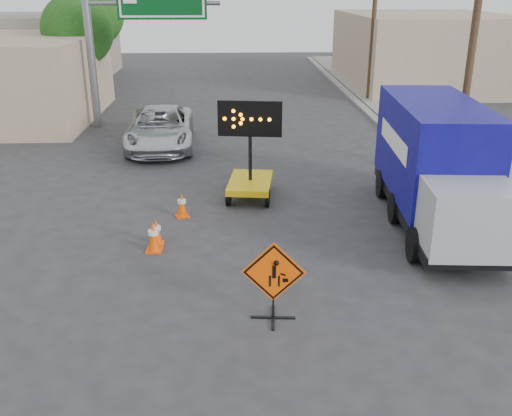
{
  "coord_description": "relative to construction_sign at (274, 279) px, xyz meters",
  "views": [
    {
      "loc": [
        -0.05,
        -9.31,
        6.37
      ],
      "look_at": [
        0.48,
        3.03,
        1.52
      ],
      "focal_mm": 40.0,
      "sensor_mm": 36.0,
      "label": 1
    }
  ],
  "objects": [
    {
      "name": "cone_c",
      "position": [
        -2.28,
        5.62,
        -0.53
      ],
      "size": [
        0.48,
        0.48,
        0.75
      ],
      "rotation": [
        0.0,
        0.0,
        0.31
      ],
      "color": "#F94F05",
      "rests_on": "ground"
    },
    {
      "name": "tree_left_far",
      "position": [
        -9.73,
        29.29,
        3.7
      ],
      "size": [
        4.1,
        4.1,
        6.66
      ],
      "color": "#4F3722",
      "rests_on": "ground"
    },
    {
      "name": "curb_right",
      "position": [
        6.47,
        14.29,
        -0.84
      ],
      "size": [
        0.4,
        60.0,
        0.12
      ],
      "primitive_type": "cube",
      "color": "gray",
      "rests_on": "ground"
    },
    {
      "name": "tree_left_near",
      "position": [
        -8.73,
        21.29,
        3.26
      ],
      "size": [
        3.71,
        3.71,
        6.03
      ],
      "color": "#4F3722",
      "rests_on": "ground"
    },
    {
      "name": "building_right_far",
      "position": [
        12.27,
        29.29,
        1.4
      ],
      "size": [
        10.0,
        14.0,
        4.6
      ],
      "primitive_type": "cube",
      "color": "tan",
      "rests_on": "ground"
    },
    {
      "name": "sidewalk_right",
      "position": [
        8.77,
        14.29,
        -0.83
      ],
      "size": [
        4.0,
        60.0,
        0.15
      ],
      "primitive_type": "cube",
      "color": "gray",
      "rests_on": "ground"
    },
    {
      "name": "ground",
      "position": [
        -0.73,
        -0.71,
        -0.9
      ],
      "size": [
        100.0,
        100.0,
        0.0
      ],
      "primitive_type": "plane",
      "color": "#2D2D30",
      "rests_on": "ground"
    },
    {
      "name": "utility_pole_near",
      "position": [
        7.27,
        9.29,
        3.78
      ],
      "size": [
        1.8,
        0.26,
        9.0
      ],
      "color": "#4F3722",
      "rests_on": "ground"
    },
    {
      "name": "box_truck",
      "position": [
        4.82,
        4.81,
        0.64
      ],
      "size": [
        2.69,
        7.28,
        3.39
      ],
      "rotation": [
        0.0,
        0.0,
        -0.08
      ],
      "color": "black",
      "rests_on": "ground"
    },
    {
      "name": "utility_pole_far",
      "position": [
        7.27,
        23.29,
        3.78
      ],
      "size": [
        1.8,
        0.26,
        9.0
      ],
      "color": "#4F3722",
      "rests_on": "ground"
    },
    {
      "name": "cone_b",
      "position": [
        -2.8,
        3.72,
        -0.54
      ],
      "size": [
        0.37,
        0.37,
        0.72
      ],
      "rotation": [
        0.0,
        0.0,
        0.03
      ],
      "color": "#F94F05",
      "rests_on": "ground"
    },
    {
      "name": "storefront_left_far",
      "position": [
        -15.73,
        33.29,
        1.3
      ],
      "size": [
        12.0,
        10.0,
        4.4
      ],
      "primitive_type": "cube",
      "color": "gray",
      "rests_on": "ground"
    },
    {
      "name": "arrow_board",
      "position": [
        -0.22,
        7.17,
        -0.21
      ],
      "size": [
        1.97,
        2.34,
        3.12
      ],
      "rotation": [
        0.0,
        0.0,
        -0.13
      ],
      "color": "yellow",
      "rests_on": "ground"
    },
    {
      "name": "cone_a",
      "position": [
        -2.82,
        3.31,
        -0.49
      ],
      "size": [
        0.43,
        0.43,
        0.82
      ],
      "rotation": [
        0.0,
        0.0,
        -0.03
      ],
      "color": "#F94F05",
      "rests_on": "ground"
    },
    {
      "name": "pickup_truck",
      "position": [
        -3.76,
        13.46,
        -0.09
      ],
      "size": [
        2.98,
        5.94,
        1.61
      ],
      "primitive_type": "imported",
      "rotation": [
        0.0,
        0.0,
        0.05
      ],
      "color": "silver",
      "rests_on": "ground"
    },
    {
      "name": "construction_sign",
      "position": [
        0.0,
        0.0,
        0.0
      ],
      "size": [
        1.29,
        0.91,
        1.71
      ],
      "rotation": [
        0.0,
        0.0,
        -0.08
      ],
      "color": "black",
      "rests_on": "ground"
    },
    {
      "name": "highway_gantry",
      "position": [
        -5.16,
        17.25,
        4.17
      ],
      "size": [
        6.18,
        0.38,
        6.9
      ],
      "color": "slate",
      "rests_on": "ground"
    }
  ]
}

